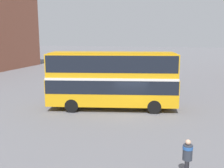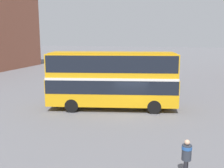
% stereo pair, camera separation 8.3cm
% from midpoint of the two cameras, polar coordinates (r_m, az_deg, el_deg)
% --- Properties ---
extents(ground_plane, '(240.00, 240.00, 0.00)m').
position_cam_midpoint_polar(ground_plane, '(20.98, 4.38, -6.15)').
color(ground_plane, slate).
extents(double_decker_bus, '(10.75, 4.72, 4.69)m').
position_cam_midpoint_polar(double_decker_bus, '(21.24, -0.11, 1.55)').
color(double_decker_bus, gold).
rests_on(double_decker_bus, ground_plane).
extents(pedestrian_foreground, '(0.48, 0.48, 1.74)m').
position_cam_midpoint_polar(pedestrian_foreground, '(11.84, 15.90, -14.58)').
color(pedestrian_foreground, '#232328').
rests_on(pedestrian_foreground, ground_plane).
extents(parked_car_kerb_near, '(4.79, 2.09, 1.49)m').
position_cam_midpoint_polar(parked_car_kerb_near, '(31.89, 8.45, 0.96)').
color(parked_car_kerb_near, black).
rests_on(parked_car_kerb_near, ground_plane).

